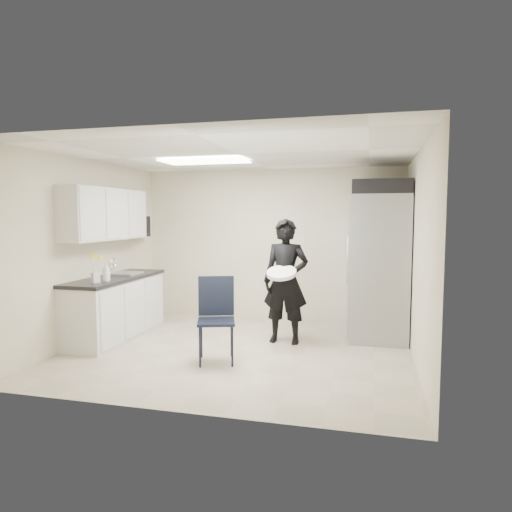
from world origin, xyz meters
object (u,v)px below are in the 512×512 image
(man_tuxedo, at_px, (286,281))
(lower_counter, at_px, (116,309))
(folding_chair, at_px, (216,322))
(commercial_fridge, at_px, (379,266))

(man_tuxedo, bearing_deg, lower_counter, -169.15)
(folding_chair, distance_m, man_tuxedo, 1.32)
(man_tuxedo, bearing_deg, folding_chair, -118.75)
(lower_counter, height_order, folding_chair, folding_chair)
(lower_counter, relative_size, folding_chair, 1.87)
(man_tuxedo, bearing_deg, commercial_fridge, 32.80)
(folding_chair, bearing_deg, lower_counter, 139.52)
(lower_counter, relative_size, man_tuxedo, 1.08)
(lower_counter, bearing_deg, man_tuxedo, 7.76)
(lower_counter, height_order, man_tuxedo, man_tuxedo)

